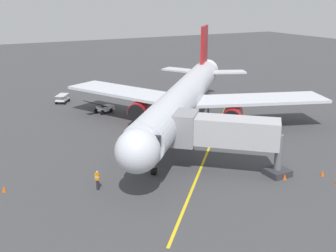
% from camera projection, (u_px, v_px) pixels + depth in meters
% --- Properties ---
extents(ground_plane, '(220.00, 220.00, 0.00)m').
position_uv_depth(ground_plane, '(171.00, 132.00, 49.64)').
color(ground_plane, '#424244').
extents(apron_lead_in_line, '(26.54, 30.25, 0.01)m').
position_uv_depth(apron_lead_in_line, '(210.00, 145.00, 45.29)').
color(apron_lead_in_line, yellow).
rests_on(apron_lead_in_line, ground).
extents(airplane, '(32.44, 33.58, 11.50)m').
position_uv_depth(airplane, '(184.00, 98.00, 49.41)').
color(airplane, silver).
rests_on(airplane, ground).
extents(jet_bridge, '(9.88, 9.06, 5.40)m').
position_uv_depth(jet_bridge, '(217.00, 132.00, 37.83)').
color(jet_bridge, '#B7B7BC').
rests_on(jet_bridge, ground).
extents(ground_crew_marshaller, '(0.46, 0.46, 1.71)m').
position_uv_depth(ground_crew_marshaller, '(98.00, 180.00, 34.66)').
color(ground_crew_marshaller, '#23232D').
rests_on(ground_crew_marshaller, ground).
extents(baggage_cart_near_nose, '(2.61, 2.94, 1.27)m').
position_uv_depth(baggage_cart_near_nose, '(62.00, 99.00, 63.11)').
color(baggage_cart_near_nose, white).
rests_on(baggage_cart_near_nose, ground).
extents(belt_loader_starboard_side, '(4.70, 2.75, 2.32)m').
position_uv_depth(belt_loader_starboard_side, '(104.00, 108.00, 57.69)').
color(belt_loader_starboard_side, white).
rests_on(belt_loader_starboard_side, ground).
extents(safety_cone_nose_left, '(0.32, 0.32, 0.55)m').
position_uv_depth(safety_cone_nose_left, '(322.00, 173.00, 37.51)').
color(safety_cone_nose_left, '#F2590F').
rests_on(safety_cone_nose_left, ground).
extents(safety_cone_nose_right, '(0.32, 0.32, 0.55)m').
position_uv_depth(safety_cone_nose_right, '(285.00, 177.00, 36.74)').
color(safety_cone_nose_right, '#F2590F').
rests_on(safety_cone_nose_right, ground).
extents(safety_cone_wing_port, '(0.32, 0.32, 0.55)m').
position_uv_depth(safety_cone_wing_port, '(4.00, 189.00, 34.41)').
color(safety_cone_wing_port, '#F2590F').
rests_on(safety_cone_wing_port, ground).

